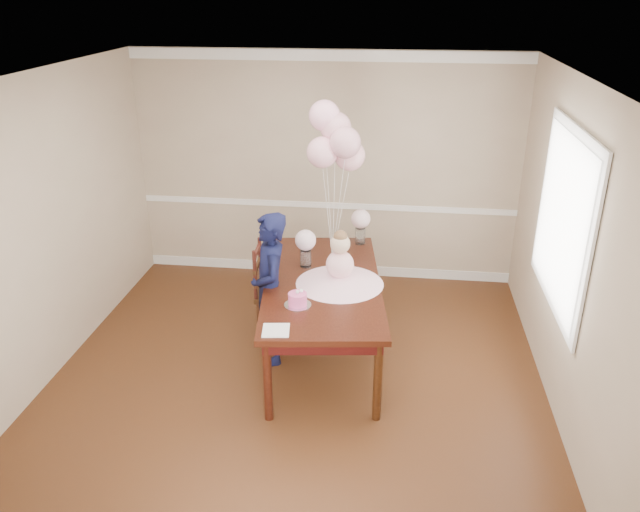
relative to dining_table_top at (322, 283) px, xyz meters
The scene contains 52 objects.
floor 1.01m from the dining_table_top, 106.92° to the right, with size 4.50×5.00×0.00m, color #381C0E.
ceiling 2.03m from the dining_table_top, 106.92° to the right, with size 4.50×5.00×0.02m, color silver.
wall_back 1.98m from the dining_table_top, 95.68° to the left, with size 4.50×0.02×2.70m, color tan.
wall_front 3.17m from the dining_table_top, 93.44° to the right, with size 4.50×0.02×2.70m, color tan.
wall_left 2.58m from the dining_table_top, 165.82° to the right, with size 0.02×5.00×2.70m, color tan.
wall_right 2.23m from the dining_table_top, 16.63° to the right, with size 0.02×5.00×2.70m, color tan.
chair_rail_trim 1.89m from the dining_table_top, 95.71° to the left, with size 4.50×0.02×0.07m, color white.
crown_molding 2.64m from the dining_table_top, 95.71° to the left, with size 4.50×0.02×0.12m, color white.
baseboard_trim 2.02m from the dining_table_top, 95.71° to the left, with size 4.50×0.02×0.12m, color white.
window_frame 2.18m from the dining_table_top, ahead, with size 0.02×1.66×1.56m, color white.
window_blinds 2.17m from the dining_table_top, ahead, with size 0.01×1.50×1.40m, color white.
dining_table_top is the anchor object (origin of this frame).
table_apron 0.08m from the dining_table_top, behind, with size 0.97×2.04×0.11m, color black.
table_leg_fl 1.16m from the dining_table_top, 107.40° to the right, with size 0.08×0.08×0.75m, color black.
table_leg_fr 1.16m from the dining_table_top, 58.32° to the right, with size 0.08×0.08×0.75m, color black.
table_leg_bl 1.16m from the dining_table_top, 121.68° to the left, with size 0.08×0.08×0.75m, color black.
table_leg_br 1.16m from the dining_table_top, 72.60° to the left, with size 0.08×0.08×0.75m, color black.
baby_skirt 0.19m from the dining_table_top, 11.29° to the right, with size 0.82×0.82×0.11m, color #FFBBD3.
baby_torso 0.28m from the dining_table_top, 11.29° to the right, with size 0.26×0.26×0.26m, color #FFA1D4.
baby_head 0.46m from the dining_table_top, 11.29° to the right, with size 0.18×0.18×0.18m, color #D0B08F.
baby_hair 0.52m from the dining_table_top, 11.29° to the right, with size 0.13×0.13×0.13m, color brown.
cake_platter 0.53m from the dining_table_top, 106.82° to the right, with size 0.24×0.24×0.01m, color silver.
birthday_cake 0.54m from the dining_table_top, 106.82° to the right, with size 0.16×0.16×0.11m, color #E54894.
cake_flower_a 0.55m from the dining_table_top, 106.82° to the right, with size 0.03×0.03×0.03m, color white.
cake_flower_b 0.52m from the dining_table_top, 104.43° to the right, with size 0.03×0.03×0.03m, color white.
rose_vase_near 0.38m from the dining_table_top, 123.71° to the left, with size 0.11×0.11×0.17m, color silver.
roses_near 0.47m from the dining_table_top, 123.71° to the left, with size 0.20×0.20×0.20m, color beige.
rose_vase_far 1.01m from the dining_table_top, 73.05° to the left, with size 0.11×0.11×0.17m, color silver.
roses_far 1.05m from the dining_table_top, 73.05° to the left, with size 0.20×0.20×0.20m, color silver.
napkin 0.99m from the dining_table_top, 105.24° to the right, with size 0.21×0.21×0.01m, color white.
balloon_weight 0.60m from the dining_table_top, 86.84° to the left, with size 0.04×0.04×0.02m, color #BAB9BE.
balloon_a 1.25m from the dining_table_top, 97.14° to the left, with size 0.30×0.30×0.30m, color #F4ACBF.
balloon_b 1.34m from the dining_table_top, 75.34° to the left, with size 0.30×0.30×0.30m, color #D999AA.
balloon_c 1.49m from the dining_table_top, 86.68° to the left, with size 0.30×0.30×0.30m, color #E4A1B2.
balloon_d 1.59m from the dining_table_top, 95.43° to the left, with size 0.30×0.30×0.30m, color #FEB4D2.
balloon_e 1.27m from the dining_table_top, 75.50° to the left, with size 0.30×0.30×0.30m, color #F2ABB8.
balloon_ribbon_a 0.77m from the dining_table_top, 91.95° to the left, with size 0.00×0.00×0.90m, color silver.
balloon_ribbon_b 0.80m from the dining_table_top, 81.20° to the left, with size 0.00×0.00×1.01m, color white.
balloon_ribbon_c 0.89m from the dining_table_top, 86.75° to the left, with size 0.00×0.00×1.12m, color white.
balloon_ribbon_d 0.92m from the dining_table_top, 91.52° to the left, with size 0.00×0.00×1.22m, color silver.
balloon_ribbon_e 0.81m from the dining_table_top, 80.62° to the left, with size 0.00×0.00×0.85m, color white.
dining_chair_seat 0.75m from the dining_table_top, 141.18° to the left, with size 0.42×0.42×0.05m, color #321B0D.
chair_leg_fl 0.92m from the dining_table_top, 160.81° to the left, with size 0.04×0.04×0.41m, color #361A0E.
chair_leg_fr 0.71m from the dining_table_top, 142.79° to the left, with size 0.04×0.04×0.41m, color #3A190F.
chair_leg_bl 1.07m from the dining_table_top, 140.43° to the left, with size 0.04×0.04×0.41m, color #331C0D.
chair_leg_br 0.90m from the dining_table_top, 120.90° to the left, with size 0.04×0.04×0.41m, color #36110E.
chair_back_post_l 0.74m from the dining_table_top, 161.37° to the left, with size 0.04×0.04×0.53m, color #36130E.
chair_back_post_r 0.93m from the dining_table_top, 141.24° to the left, with size 0.04×0.04×0.53m, color #37130F.
chair_slat_low 0.84m from the dining_table_top, 150.17° to the left, with size 0.03×0.38×0.05m, color #3E2010.
chair_slat_mid 0.82m from the dining_table_top, 150.17° to the left, with size 0.03×0.38×0.05m, color #361E0E.
chair_slat_top 0.83m from the dining_table_top, 150.17° to the left, with size 0.03×0.38×0.05m, color #3A140F.
woman 0.49m from the dining_table_top, 166.89° to the right, with size 0.54×0.36×1.49m, color black.
Camera 1 is at (0.81, -4.58, 3.37)m, focal length 35.00 mm.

